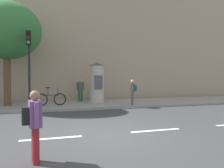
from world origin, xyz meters
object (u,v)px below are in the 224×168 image
(pedestrian_near_pole, at_px, (80,89))
(pedestrian_with_backpack, at_px, (133,90))
(street_tree, at_px, (6,31))
(traffic_light, at_px, (29,56))
(poster_column, at_px, (97,82))
(bicycle_leaning, at_px, (51,99))
(pedestrian_with_bag, at_px, (34,120))

(pedestrian_near_pole, bearing_deg, pedestrian_with_backpack, -44.84)
(pedestrian_near_pole, distance_m, pedestrian_with_backpack, 3.97)
(pedestrian_near_pole, bearing_deg, street_tree, -165.08)
(traffic_light, distance_m, pedestrian_with_backpack, 6.14)
(poster_column, distance_m, pedestrian_with_backpack, 2.62)
(traffic_light, relative_size, poster_column, 1.54)
(traffic_light, distance_m, bicycle_leaning, 2.86)
(pedestrian_with_backpack, bearing_deg, poster_column, 135.27)
(traffic_light, relative_size, pedestrian_near_pole, 2.64)
(pedestrian_with_bag, bearing_deg, poster_column, 70.31)
(bicycle_leaning, bearing_deg, pedestrian_with_backpack, -12.21)
(street_tree, distance_m, pedestrian_with_bag, 9.74)
(poster_column, bearing_deg, pedestrian_with_backpack, -44.73)
(street_tree, bearing_deg, pedestrian_with_bag, -76.02)
(traffic_light, relative_size, pedestrian_with_bag, 2.65)
(street_tree, height_order, pedestrian_near_pole, street_tree)
(poster_column, xyz_separation_m, street_tree, (-5.40, -0.20, 3.03))
(pedestrian_with_backpack, bearing_deg, traffic_light, -178.31)
(traffic_light, bearing_deg, street_tree, 127.60)
(traffic_light, bearing_deg, pedestrian_near_pole, 44.41)
(traffic_light, bearing_deg, bicycle_leaning, 48.85)
(traffic_light, height_order, pedestrian_with_backpack, traffic_light)
(poster_column, height_order, pedestrian_with_backpack, poster_column)
(pedestrian_near_pole, relative_size, bicycle_leaning, 0.87)
(pedestrian_with_bag, height_order, pedestrian_near_pole, pedestrian_near_pole)
(traffic_light, xyz_separation_m, street_tree, (-1.38, 1.80, 1.62))
(pedestrian_with_bag, height_order, bicycle_leaning, pedestrian_with_bag)
(street_tree, bearing_deg, pedestrian_with_backpack, -12.65)
(pedestrian_with_bag, relative_size, pedestrian_near_pole, 1.00)
(pedestrian_with_bag, xyz_separation_m, pedestrian_with_backpack, (5.05, 7.15, 0.16))
(pedestrian_with_bag, bearing_deg, street_tree, 103.98)
(traffic_light, relative_size, street_tree, 0.67)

